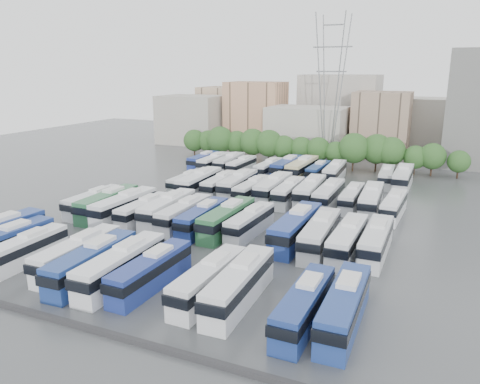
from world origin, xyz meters
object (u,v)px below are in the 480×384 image
at_px(bus_r3_s2, 230,163).
at_px(bus_r3_s6, 287,167).
at_px(bus_r1_s7, 227,219).
at_px(bus_r3_s8, 318,171).
at_px(bus_r2_s12, 371,200).
at_px(bus_r3_s13, 403,178).
at_px(bus_r0_s12, 304,305).
at_px(bus_r1_s3, 144,210).
at_px(bus_r1_s6, 203,218).
at_px(bus_r1_s13, 376,241).
at_px(bus_r0_s5, 92,262).
at_px(bus_r3_s0, 204,161).
at_px(bus_r2_s4, 220,184).
at_px(bus_r1_s8, 250,222).
at_px(bus_r2_s2, 187,182).
at_px(bus_r0_s6, 121,265).
at_px(bus_r1_s0, 94,201).
at_px(bus_r0_s4, 78,254).
at_px(bus_r2_s13, 394,206).
at_px(bus_r1_s10, 296,227).
at_px(bus_r3_s3, 242,165).
at_px(bus_r2_s7, 273,188).
at_px(bus_r2_s8, 289,192).
at_px(bus_r3_s12, 387,177).
at_px(bus_r0_s7, 151,271).
at_px(bus_r0_s1, 5,243).
at_px(bus_r2_s3, 199,182).
at_px(bus_r1_s12, 348,240).
at_px(bus_r0_s13, 344,306).
at_px(bus_r1_s1, 108,203).
at_px(bus_r1_s11, 320,234).
at_px(bus_r0_s10, 239,284).
at_px(bus_r2_s10, 329,195).
at_px(bus_r1_s4, 168,209).
at_px(bus_r2_s6, 253,189).
at_px(bus_r2_s11, 352,198).
at_px(bus_r3_s1, 214,163).
at_px(bus_r0_s9, 209,280).
at_px(bus_r1_s5, 184,214).
at_px(bus_r3_s5, 269,168).
at_px(bus_r0_s2, 25,250).
at_px(bus_r2_s5, 238,184).

bearing_deg(bus_r3_s2, bus_r3_s6, -1.14).
height_order(bus_r1_s7, bus_r3_s8, bus_r1_s7).
height_order(bus_r2_s12, bus_r3_s13, bus_r3_s13).
bearing_deg(bus_r0_s12, bus_r3_s8, 104.11).
height_order(bus_r1_s3, bus_r3_s2, bus_r3_s2).
bearing_deg(bus_r1_s6, bus_r1_s13, 0.03).
xyz_separation_m(bus_r0_s5, bus_r3_s0, (-16.37, 55.38, -0.21)).
distance_m(bus_r1_s7, bus_r2_s4, 20.32).
distance_m(bus_r1_s8, bus_r2_s2, 26.07).
relative_size(bus_r0_s6, bus_r1_s0, 1.12).
height_order(bus_r0_s4, bus_r2_s13, bus_r0_s4).
distance_m(bus_r1_s10, bus_r3_s3, 42.23).
bearing_deg(bus_r2_s7, bus_r2_s8, -17.50).
height_order(bus_r0_s4, bus_r3_s6, bus_r3_s6).
bearing_deg(bus_r3_s12, bus_r3_s8, 178.62).
xyz_separation_m(bus_r0_s7, bus_r1_s3, (-13.19, 17.52, -0.08)).
xyz_separation_m(bus_r0_s1, bus_r2_s3, (6.53, 35.42, 0.11)).
bearing_deg(bus_r1_s12, bus_r0_s13, -78.90).
xyz_separation_m(bus_r1_s1, bus_r1_s3, (6.79, -0.23, -0.20)).
bearing_deg(bus_r3_s6, bus_r2_s8, -68.53).
distance_m(bus_r1_s12, bus_r3_s13, 36.78).
bearing_deg(bus_r1_s11, bus_r0_s10, -104.17).
bearing_deg(bus_r2_s10, bus_r3_s8, 109.81).
distance_m(bus_r1_s4, bus_r2_s10, 26.23).
relative_size(bus_r0_s7, bus_r3_s8, 1.08).
distance_m(bus_r2_s3, bus_r3_s12, 35.91).
height_order(bus_r0_s10, bus_r3_s12, bus_r0_s10).
bearing_deg(bus_r3_s12, bus_r2_s6, -137.91).
height_order(bus_r0_s12, bus_r1_s10, bus_r1_s10).
height_order(bus_r0_s7, bus_r2_s11, bus_r0_s7).
bearing_deg(bus_r3_s1, bus_r0_s10, -60.94).
bearing_deg(bus_r3_s12, bus_r1_s10, -103.18).
relative_size(bus_r0_s9, bus_r3_s1, 1.02).
xyz_separation_m(bus_r0_s1, bus_r1_s5, (13.18, 18.86, -0.10)).
xyz_separation_m(bus_r1_s0, bus_r2_s7, (22.98, 18.47, 0.22)).
bearing_deg(bus_r2_s4, bus_r1_s13, -32.75).
xyz_separation_m(bus_r2_s6, bus_r3_s8, (6.40, 19.26, -0.08)).
relative_size(bus_r2_s8, bus_r3_s1, 1.00).
height_order(bus_r0_s6, bus_r3_s2, bus_r0_s6).
bearing_deg(bus_r2_s4, bus_r1_s7, -62.58).
bearing_deg(bus_r2_s6, bus_r0_s7, -82.22).
xyz_separation_m(bus_r2_s10, bus_r3_s5, (-16.52, 16.46, -0.18)).
xyz_separation_m(bus_r0_s2, bus_r2_s10, (26.22, 37.22, 0.15)).
height_order(bus_r0_s12, bus_r3_s2, bus_r3_s2).
height_order(bus_r0_s4, bus_r2_s10, bus_r2_s10).
relative_size(bus_r1_s3, bus_r2_s6, 0.98).
bearing_deg(bus_r2_s5, bus_r2_s12, -3.48).
distance_m(bus_r1_s4, bus_r1_s12, 26.72).
bearing_deg(bus_r2_s6, bus_r0_s1, -112.59).
xyz_separation_m(bus_r0_s10, bus_r2_s2, (-26.19, 35.15, -0.31)).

